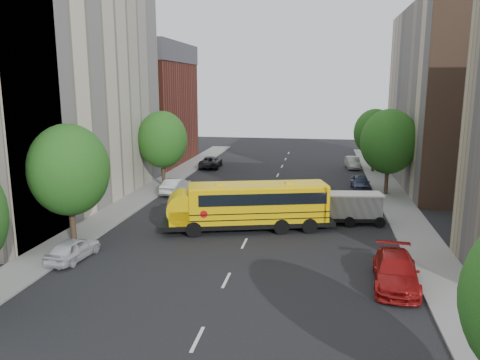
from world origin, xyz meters
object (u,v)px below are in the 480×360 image
(street_tree_4, at_px, (389,142))
(parked_car_2, at_px, (211,162))
(street_tree_1, at_px, (69,170))
(parked_car_1, at_px, (176,186))
(street_tree_2, at_px, (162,140))
(parked_car_3, at_px, (396,271))
(parked_car_0, at_px, (73,249))
(street_tree_5, at_px, (375,133))
(parked_car_4, at_px, (361,183))
(school_bus, at_px, (246,204))
(safari_truck, at_px, (346,207))
(parked_car_5, at_px, (353,162))

(street_tree_4, distance_m, parked_car_2, 23.42)
(street_tree_1, relative_size, parked_car_1, 1.75)
(street_tree_2, height_order, street_tree_4, street_tree_4)
(parked_car_2, xyz_separation_m, parked_car_3, (17.60, -32.84, 0.07))
(street_tree_2, height_order, parked_car_0, street_tree_2)
(street_tree_5, distance_m, parked_car_4, 11.15)
(school_bus, xyz_separation_m, parked_car_3, (9.13, -8.07, -1.13))
(street_tree_1, height_order, parked_car_0, street_tree_1)
(street_tree_4, bearing_deg, safari_truck, -112.53)
(street_tree_4, relative_size, school_bus, 0.65)
(street_tree_5, bearing_deg, parked_car_1, -143.10)
(school_bus, relative_size, parked_car_1, 2.77)
(parked_car_1, height_order, parked_car_3, parked_car_3)
(street_tree_1, height_order, parked_car_4, street_tree_1)
(parked_car_0, bearing_deg, street_tree_5, -116.63)
(safari_truck, height_order, parked_car_1, safari_truck)
(parked_car_1, xyz_separation_m, parked_car_5, (17.60, 17.09, -0.03))
(safari_truck, height_order, parked_car_2, safari_truck)
(safari_truck, xyz_separation_m, parked_car_5, (2.02, 24.40, -0.52))
(street_tree_2, xyz_separation_m, street_tree_5, (22.00, 12.00, -0.12))
(street_tree_4, height_order, parked_car_2, street_tree_4)
(street_tree_1, relative_size, school_bus, 0.63)
(parked_car_0, xyz_separation_m, parked_car_4, (18.40, 22.43, 0.04))
(street_tree_4, bearing_deg, parked_car_0, -134.99)
(street_tree_4, xyz_separation_m, parked_car_3, (-2.20, -21.11, -4.28))
(safari_truck, bearing_deg, parked_car_0, -155.16)
(parked_car_5, bearing_deg, street_tree_5, -49.95)
(street_tree_5, distance_m, parked_car_2, 20.20)
(parked_car_3, bearing_deg, parked_car_4, 94.50)
(school_bus, bearing_deg, parked_car_1, 114.01)
(school_bus, height_order, parked_car_4, school_bus)
(school_bus, distance_m, parked_car_0, 12.03)
(parked_car_5, bearing_deg, safari_truck, -99.41)
(school_bus, bearing_deg, street_tree_1, -170.84)
(safari_truck, distance_m, parked_car_5, 24.49)
(street_tree_2, distance_m, street_tree_5, 25.06)
(street_tree_1, xyz_separation_m, parked_car_3, (19.80, -3.11, -4.16))
(parked_car_3, height_order, parked_car_4, parked_car_3)
(parked_car_1, bearing_deg, parked_car_2, -85.56)
(safari_truck, bearing_deg, street_tree_1, -163.90)
(street_tree_4, relative_size, parked_car_0, 2.04)
(parked_car_2, bearing_deg, parked_car_3, 114.53)
(street_tree_2, distance_m, parked_car_3, 29.22)
(street_tree_2, relative_size, parked_car_1, 1.71)
(street_tree_1, bearing_deg, parked_car_5, 58.43)
(street_tree_2, bearing_deg, parked_car_2, 79.37)
(safari_truck, xyz_separation_m, parked_car_2, (-15.58, 21.91, -0.52))
(parked_car_4, bearing_deg, street_tree_1, -137.17)
(parked_car_3, relative_size, parked_car_4, 1.30)
(parked_car_2, distance_m, parked_car_3, 37.26)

